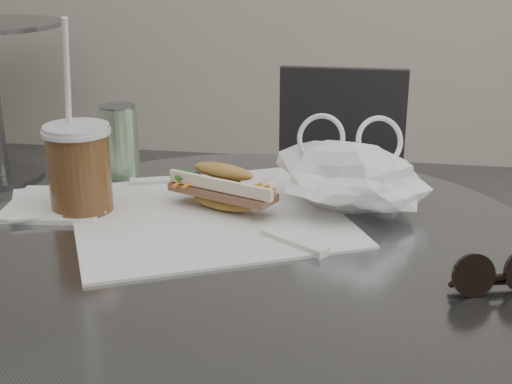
% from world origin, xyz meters
% --- Properties ---
extents(chair_far, '(0.41, 0.42, 0.78)m').
position_xyz_m(chair_far, '(0.06, 1.07, 0.35)').
color(chair_far, '#2F2F31').
rests_on(chair_far, ground).
extents(sandwich_paper, '(0.46, 0.45, 0.00)m').
position_xyz_m(sandwich_paper, '(-0.07, 0.27, 0.74)').
color(sandwich_paper, white).
rests_on(sandwich_paper, cafe_table).
extents(banh_mi, '(0.20, 0.14, 0.06)m').
position_xyz_m(banh_mi, '(-0.06, 0.30, 0.77)').
color(banh_mi, '#B89745').
rests_on(banh_mi, sandwich_paper).
extents(iced_coffee, '(0.09, 0.09, 0.26)m').
position_xyz_m(iced_coffee, '(-0.25, 0.26, 0.80)').
color(iced_coffee, brown).
rests_on(iced_coffee, cafe_table).
extents(sunglasses, '(0.10, 0.05, 0.05)m').
position_xyz_m(sunglasses, '(0.28, 0.11, 0.76)').
color(sunglasses, black).
rests_on(sunglasses, cafe_table).
extents(plastic_bag, '(0.21, 0.17, 0.10)m').
position_xyz_m(plastic_bag, '(0.11, 0.32, 0.79)').
color(plastic_bag, white).
rests_on(plastic_bag, cafe_table).
extents(napkin_stack, '(0.16, 0.16, 0.01)m').
position_xyz_m(napkin_stack, '(-0.29, 0.27, 0.74)').
color(napkin_stack, white).
rests_on(napkin_stack, cafe_table).
extents(drink_can, '(0.06, 0.06, 0.11)m').
position_xyz_m(drink_can, '(-0.25, 0.42, 0.80)').
color(drink_can, '#508951').
rests_on(drink_can, cafe_table).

